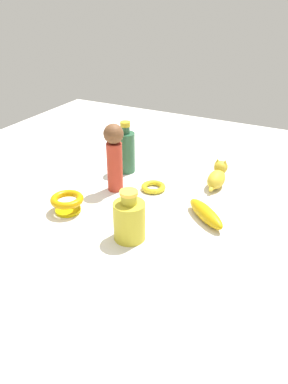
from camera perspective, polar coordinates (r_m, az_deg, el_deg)
ground at (r=1.28m, az=-0.00°, el=-1.94°), size 2.00×2.00×0.00m
nail_polish_jar at (r=1.21m, az=-2.66°, el=-3.06°), size 0.04×0.04×0.04m
person_figure_adult at (r=1.32m, az=-4.48°, el=5.59°), size 0.07×0.07×0.25m
bottle_short at (r=1.09m, az=-2.22°, el=-4.10°), size 0.09×0.09×0.16m
bottle_tall at (r=1.48m, az=-2.73°, el=6.18°), size 0.07×0.07×0.20m
cat_figurine at (r=1.41m, az=10.96°, el=2.36°), size 0.06×0.14×0.09m
banana at (r=1.21m, az=9.25°, el=-3.20°), size 0.17×0.15×0.05m
bangle at (r=1.37m, az=1.42°, el=0.74°), size 0.09×0.09×0.02m
bowl at (r=1.25m, az=-11.45°, el=-1.41°), size 0.11×0.11×0.06m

